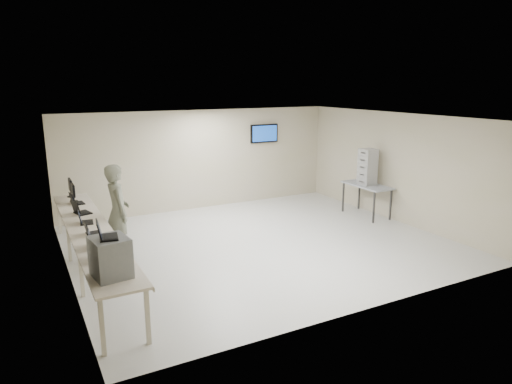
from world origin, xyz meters
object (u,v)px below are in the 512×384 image
soldier (118,212)px  side_table (367,187)px  workbench (90,232)px  equipment_box (110,257)px

soldier → side_table: soldier is taller
workbench → side_table: (7.19, 0.61, -0.03)m
workbench → equipment_box: equipment_box is taller
equipment_box → side_table: equipment_box is taller
equipment_box → soldier: soldier is taller
side_table → soldier: bearing=-179.9°
equipment_box → soldier: bearing=69.2°
equipment_box → side_table: (7.25, 2.99, -0.39)m
equipment_box → side_table: size_ratio=0.39×
soldier → side_table: bearing=-91.8°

